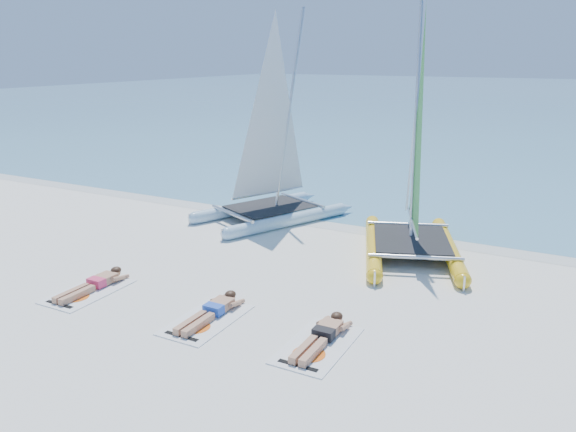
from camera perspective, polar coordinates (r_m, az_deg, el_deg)
name	(u,v)px	position (r m, az deg, el deg)	size (l,w,h in m)	color
ground	(240,291)	(11.95, -4.87, -7.57)	(140.00, 140.00, 0.00)	silver
sea	(533,97)	(72.57, 23.59, 11.01)	(140.00, 115.00, 0.01)	#77B0C6
wet_sand_strip	(341,224)	(16.55, 5.45, -0.77)	(140.00, 1.40, 0.01)	silver
catamaran_blue	(272,157)	(16.57, -1.64, 6.00)	(3.94, 5.12, 6.31)	#C2EAFF
catamaran_yellow	(414,172)	(14.27, 12.65, 4.39)	(3.68, 5.10, 6.30)	yellow
towel_a	(89,291)	(12.57, -19.60, -7.22)	(1.00, 1.85, 0.02)	white
sunbather_a	(95,283)	(12.65, -19.01, -6.48)	(0.37, 1.73, 0.26)	tan
towel_b	(207,320)	(10.78, -8.27, -10.38)	(1.00, 1.85, 0.02)	white
sunbather_b	(212,310)	(10.87, -7.69, -9.48)	(0.37, 1.73, 0.26)	tan
towel_c	(318,345)	(9.83, 3.04, -12.98)	(1.00, 1.85, 0.02)	white
sunbather_c	(323,335)	(9.93, 3.53, -11.95)	(0.37, 1.73, 0.26)	tan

